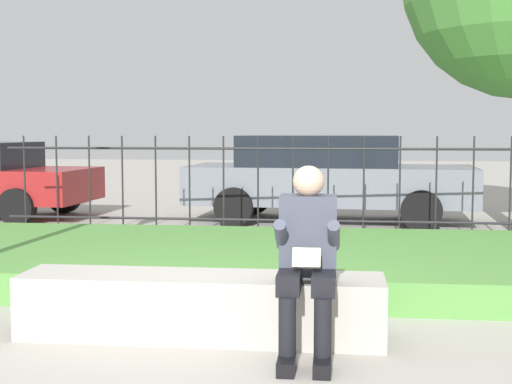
{
  "coord_description": "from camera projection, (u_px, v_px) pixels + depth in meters",
  "views": [
    {
      "loc": [
        0.84,
        -4.95,
        1.49
      ],
      "look_at": [
        0.2,
        0.56,
        1.01
      ],
      "focal_mm": 50.0,
      "sensor_mm": 36.0,
      "label": 1
    }
  ],
  "objects": [
    {
      "name": "ground_plane",
      "position": [
        220.0,
        338.0,
        5.12
      ],
      "size": [
        60.0,
        60.0,
        0.0
      ],
      "primitive_type": "plane",
      "color": "#A8A399"
    },
    {
      "name": "iron_fence",
      "position": [
        275.0,
        186.0,
        9.52
      ],
      "size": [
        7.49,
        0.03,
        1.41
      ],
      "color": "#232326",
      "rests_on": "ground_plane"
    },
    {
      "name": "grass_berm",
      "position": [
        256.0,
        261.0,
        7.36
      ],
      "size": [
        9.49,
        3.15,
        0.28
      ],
      "color": "#569342",
      "rests_on": "ground_plane"
    },
    {
      "name": "stone_bench",
      "position": [
        201.0,
        310.0,
        5.12
      ],
      "size": [
        2.61,
        0.54,
        0.46
      ],
      "color": "#ADA89E",
      "rests_on": "ground_plane"
    },
    {
      "name": "car_parked_center",
      "position": [
        327.0,
        176.0,
        11.54
      ],
      "size": [
        4.66,
        2.09,
        1.4
      ],
      "rotation": [
        0.0,
        0.0,
        -0.07
      ],
      "color": "slate",
      "rests_on": "ground_plane"
    },
    {
      "name": "person_seated_reader",
      "position": [
        307.0,
        253.0,
        4.69
      ],
      "size": [
        0.42,
        0.73,
        1.26
      ],
      "color": "black",
      "rests_on": "ground_plane"
    }
  ]
}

